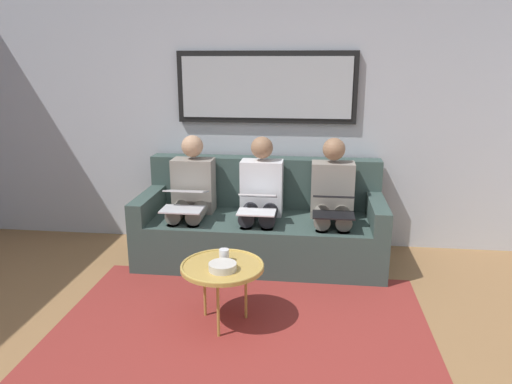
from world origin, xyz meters
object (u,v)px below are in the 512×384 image
at_px(coffee_table, 222,267).
at_px(person_middle, 261,197).
at_px(couch, 261,225).
at_px(laptop_silver, 184,199).
at_px(bowl, 223,267).
at_px(laptop_white, 257,203).
at_px(laptop_black, 333,205).
at_px(person_left, 332,199).
at_px(cup, 224,255).
at_px(framed_mirror, 266,87).
at_px(person_right, 191,195).

relative_size(coffee_table, person_middle, 0.50).
xyz_separation_m(couch, laptop_silver, (0.64, 0.31, 0.32)).
xyz_separation_m(bowl, laptop_silver, (0.52, -0.99, 0.17)).
relative_size(couch, laptop_white, 6.44).
bearing_deg(laptop_black, couch, -25.61).
relative_size(person_left, laptop_white, 3.33).
xyz_separation_m(couch, laptop_white, (0.00, 0.31, 0.31)).
bearing_deg(person_left, coffee_table, 55.93).
height_order(laptop_black, person_middle, person_middle).
bearing_deg(laptop_white, couch, -90.00).
distance_m(cup, person_left, 1.34).
bearing_deg(laptop_silver, coffee_table, 118.89).
bearing_deg(person_left, laptop_white, 20.69).
distance_m(couch, laptop_white, 0.44).
distance_m(laptop_black, laptop_silver, 1.28).
bearing_deg(laptop_black, laptop_silver, -0.03).
bearing_deg(laptop_silver, laptop_white, 179.63).
height_order(person_middle, laptop_silver, person_middle).
distance_m(framed_mirror, person_left, 1.23).
bearing_deg(person_left, framed_mirror, -35.52).
bearing_deg(laptop_silver, framed_mirror, -132.66).
distance_m(person_middle, person_right, 0.64).
height_order(laptop_white, person_right, person_right).
distance_m(coffee_table, laptop_black, 1.21).
bearing_deg(person_middle, person_left, 180.00).
height_order(cup, laptop_black, laptop_black).
relative_size(bowl, laptop_black, 0.51).
bearing_deg(bowl, laptop_black, -127.57).
relative_size(laptop_black, person_right, 0.32).
relative_size(person_left, laptop_black, 3.12).
bearing_deg(person_right, bowl, 112.99).
relative_size(bowl, person_middle, 0.16).
xyz_separation_m(framed_mirror, person_left, (-0.64, 0.46, -0.94)).
bearing_deg(laptop_silver, laptop_black, 179.97).
xyz_separation_m(laptop_black, person_middle, (0.64, -0.24, -0.02)).
height_order(coffee_table, cup, cup).
bearing_deg(person_right, person_middle, 180.00).
xyz_separation_m(coffee_table, person_middle, (-0.14, -1.15, 0.18)).
distance_m(person_left, person_right, 1.28).
distance_m(framed_mirror, laptop_black, 1.32).
distance_m(framed_mirror, person_right, 1.23).
xyz_separation_m(framed_mirror, cup, (0.14, 1.54, -1.06)).
bearing_deg(couch, laptop_white, 90.00).
height_order(couch, framed_mirror, framed_mirror).
relative_size(framed_mirror, laptop_silver, 4.44).
bearing_deg(laptop_black, coffee_table, 49.53).
xyz_separation_m(person_middle, person_right, (0.64, 0.00, 0.00)).
distance_m(couch, person_middle, 0.31).
height_order(cup, laptop_silver, laptop_silver).
height_order(framed_mirror, person_middle, framed_mirror).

